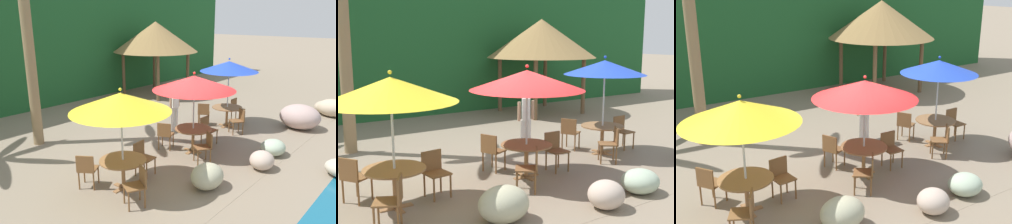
{
  "view_description": "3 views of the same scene",
  "coord_description": "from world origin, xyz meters",
  "views": [
    {
      "loc": [
        -7.66,
        -5.81,
        3.97
      ],
      "look_at": [
        -0.19,
        0.39,
        1.23
      ],
      "focal_mm": 36.57,
      "sensor_mm": 36.0,
      "label": 1
    },
    {
      "loc": [
        -5.02,
        -7.28,
        2.99
      ],
      "look_at": [
        0.03,
        0.24,
        1.39
      ],
      "focal_mm": 45.43,
      "sensor_mm": 36.0,
      "label": 2
    },
    {
      "loc": [
        -5.14,
        -7.57,
        4.46
      ],
      "look_at": [
        0.21,
        0.57,
        1.38
      ],
      "focal_mm": 44.73,
      "sensor_mm": 36.0,
      "label": 3
    }
  ],
  "objects": [
    {
      "name": "chair_red_left",
      "position": [
        -0.18,
        -0.95,
        0.51
      ],
      "size": [
        0.59,
        0.59,
        0.87
      ],
      "color": "brown",
      "rests_on": "ground"
    },
    {
      "name": "waiter_in_white",
      "position": [
        1.5,
        1.5,
        0.99
      ],
      "size": [
        0.52,
        0.39,
        1.7
      ],
      "color": "white",
      "rests_on": "ground"
    },
    {
      "name": "chair_red_inland",
      "position": [
        -0.16,
        0.54,
        0.51
      ],
      "size": [
        0.56,
        0.55,
        0.87
      ],
      "color": "brown",
      "rests_on": "ground"
    },
    {
      "name": "chair_red_seaward",
      "position": [
        1.11,
        -0.15,
        0.51
      ],
      "size": [
        0.43,
        0.44,
        0.87
      ],
      "color": "brown",
      "rests_on": "ground"
    },
    {
      "name": "chair_yellow_left",
      "position": [
        -2.98,
        -1.09,
        0.51
      ],
      "size": [
        0.57,
        0.57,
        0.87
      ],
      "color": "brown",
      "rests_on": "ground"
    },
    {
      "name": "chair_blue_inland",
      "position": [
        2.58,
        0.97,
        0.51
      ],
      "size": [
        0.58,
        0.57,
        0.87
      ],
      "color": "brown",
      "rests_on": "ground"
    },
    {
      "name": "dining_table_red",
      "position": [
        0.25,
        -0.21,
        0.61
      ],
      "size": [
        1.1,
        1.1,
        0.74
      ],
      "color": "olive",
      "rests_on": "ground"
    },
    {
      "name": "umbrella_yellow",
      "position": [
        -2.67,
        -0.29,
        2.12
      ],
      "size": [
        2.3,
        2.3,
        2.45
      ],
      "color": "silver",
      "rests_on": "ground"
    },
    {
      "name": "umbrella_red",
      "position": [
        0.25,
        -0.21,
        2.11
      ],
      "size": [
        2.42,
        2.42,
        2.43
      ],
      "color": "silver",
      "rests_on": "ground"
    },
    {
      "name": "chair_blue_left",
      "position": [
        2.61,
        -0.47,
        0.51
      ],
      "size": [
        0.59,
        0.59,
        0.87
      ],
      "color": "brown",
      "rests_on": "ground"
    },
    {
      "name": "palapa_hut",
      "position": [
        5.58,
        6.0,
        2.93
      ],
      "size": [
        4.31,
        4.31,
        3.69
      ],
      "color": "brown",
      "rests_on": "ground"
    },
    {
      "name": "dining_table_blue",
      "position": [
        3.06,
        0.26,
        0.61
      ],
      "size": [
        1.1,
        1.1,
        0.74
      ],
      "color": "olive",
      "rests_on": "ground"
    },
    {
      "name": "umbrella_blue",
      "position": [
        3.06,
        0.26,
        2.23
      ],
      "size": [
        2.07,
        2.07,
        2.54
      ],
      "color": "silver",
      "rests_on": "ground"
    },
    {
      "name": "terrace_deck",
      "position": [
        0.0,
        0.0,
        0.0
      ],
      "size": [
        18.0,
        5.2,
        0.01
      ],
      "color": "gray",
      "rests_on": "ground"
    },
    {
      "name": "rock_seawall",
      "position": [
        -0.21,
        -2.23,
        0.35
      ],
      "size": [
        16.4,
        3.51,
        0.89
      ],
      "color": "#B9B19B",
      "rests_on": "ground"
    },
    {
      "name": "foliage_backdrop",
      "position": [
        0.0,
        9.0,
        3.0
      ],
      "size": [
        28.0,
        2.4,
        6.0
      ],
      "color": "#1E5628",
      "rests_on": "ground"
    },
    {
      "name": "ground_plane",
      "position": [
        0.0,
        0.0,
        0.0
      ],
      "size": [
        120.0,
        120.0,
        0.0
      ],
      "primitive_type": "plane",
      "color": "gray"
    },
    {
      "name": "chair_yellow_inland",
      "position": [
        -3.21,
        0.37,
        0.51
      ],
      "size": [
        0.59,
        0.59,
        0.87
      ],
      "color": "brown",
      "rests_on": "ground"
    },
    {
      "name": "dining_table_yellow",
      "position": [
        -2.67,
        -0.29,
        0.61
      ],
      "size": [
        1.1,
        1.1,
        0.74
      ],
      "color": "olive",
      "rests_on": "ground"
    },
    {
      "name": "chair_yellow_seaward",
      "position": [
        -1.84,
        -0.12,
        0.51
      ],
      "size": [
        0.46,
        0.47,
        0.87
      ],
      "color": "brown",
      "rests_on": "ground"
    },
    {
      "name": "chair_blue_seaward",
      "position": [
        3.91,
        0.35,
        0.51
      ],
      "size": [
        0.42,
        0.43,
        0.87
      ],
      "color": "brown",
      "rests_on": "ground"
    }
  ]
}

